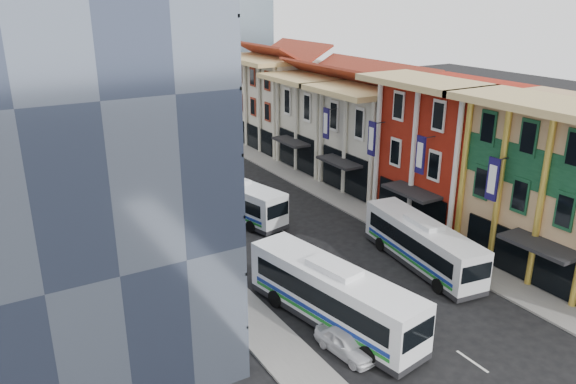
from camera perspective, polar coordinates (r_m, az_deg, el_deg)
ground at (r=32.87m, az=19.55°, el=-16.81°), size 200.00×200.00×0.00m
sidewalk_right at (r=52.00m, az=7.36°, el=-1.80°), size 3.00×90.00×0.15m
sidewalk_left at (r=44.36m, az=-10.42°, el=-5.86°), size 3.00×90.00×0.15m
shophouse_red at (r=50.23m, az=16.15°, el=3.93°), size 8.00×10.00×12.00m
shophouse_cream_near at (r=57.15m, az=9.20°, el=5.27°), size 8.00×9.00×10.00m
shophouse_cream_mid at (r=64.12m, az=4.08°, el=7.03°), size 8.00×9.00×10.00m
shophouse_cream_far at (r=72.72m, az=-0.65°, el=8.98°), size 8.00×12.00×11.00m
office_tower at (r=35.47m, az=-23.36°, el=11.73°), size 12.00×26.00×30.00m
office_block_far at (r=59.43m, az=-24.62°, el=6.27°), size 10.00×18.00×14.00m
bus_left_near at (r=33.98m, az=4.60°, el=-10.29°), size 5.03×12.80×4.00m
bus_left_far at (r=49.88m, az=-5.43°, el=-0.53°), size 5.15×11.62×3.63m
bus_right at (r=41.84m, az=13.47°, el=-5.05°), size 4.12×11.71×3.67m
sedan_left at (r=32.18m, az=5.91°, el=-14.99°), size 2.11×4.21×1.38m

